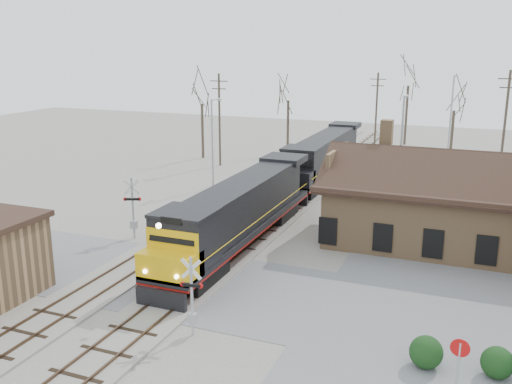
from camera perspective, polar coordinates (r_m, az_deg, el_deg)
ground at (r=32.28m, az=-6.25°, el=-9.10°), size 140.00×140.00×0.00m
road at (r=32.28m, az=-6.25°, el=-9.08°), size 60.00×9.00×0.03m
track_main at (r=45.22m, az=2.69°, el=-1.95°), size 3.40×90.00×0.24m
track_siding at (r=46.82m, az=-2.52°, el=-1.36°), size 3.40×90.00×0.24m
depot at (r=39.46m, az=17.91°, el=-1.59°), size 15.20×9.31×7.90m
locomotive_lead at (r=36.55m, az=-1.92°, el=-2.22°), size 3.02×20.22×4.49m
locomotive_trailing at (r=55.38m, az=6.66°, el=3.50°), size 3.02×20.22×4.25m
crossbuck_near at (r=26.24m, az=-6.43°, el=-10.58°), size 1.09×0.29×3.81m
crossbuck_far at (r=39.56m, az=-12.21°, el=-1.80°), size 1.15×0.53×4.26m
do_not_enter_sign at (r=23.19m, az=19.65°, el=-15.35°), size 0.73×0.09×2.44m
hedge_a at (r=25.23m, az=16.65°, el=-15.10°), size 1.37×1.37×1.37m
hedge_b at (r=25.51m, az=22.99°, el=-15.44°), size 1.30×1.30×1.30m
streetlight_a at (r=52.22m, az=-4.34°, el=5.38°), size 0.25×2.04×8.14m
streetlight_b at (r=47.08m, az=14.33°, el=4.51°), size 0.25×2.04×9.02m
streetlight_c at (r=62.33m, az=18.88°, el=6.96°), size 0.25×2.04×9.89m
utility_pole_a at (r=61.88m, az=-3.68°, el=7.38°), size 2.00×0.24×9.91m
utility_pole_b at (r=73.48m, az=11.94°, el=8.07°), size 2.00×0.24×9.51m
utility_pole_c at (r=58.10m, az=23.60°, el=6.09°), size 2.00×0.24×10.65m
tree_a at (r=66.13m, az=-5.46°, el=9.64°), size 4.18×4.18×10.24m
tree_b at (r=69.85m, az=3.26°, el=9.95°), size 4.19×4.19×10.26m
tree_c at (r=77.37m, az=15.04°, el=11.16°), size 5.12×5.12×12.55m
tree_d at (r=68.52m, az=19.25°, el=8.45°), size 3.76×3.76×9.21m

